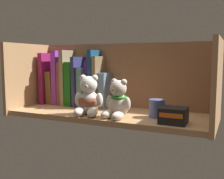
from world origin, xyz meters
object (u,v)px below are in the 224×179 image
at_px(book_9, 96,78).
at_px(small_product_box, 173,115).
at_px(book_1, 55,87).
at_px(book_5, 75,83).
at_px(pillar_candle, 157,108).
at_px(book_6, 81,81).
at_px(book_4, 70,77).
at_px(teddy_bear_larger, 89,99).
at_px(book_11, 106,90).
at_px(book_8, 91,83).
at_px(book_0, 50,78).
at_px(teddy_bear_smaller, 118,101).
at_px(book_7, 86,87).
at_px(book_3, 66,83).
at_px(book_10, 100,82).
at_px(book_2, 61,77).

relative_size(book_9, small_product_box, 2.87).
xyz_separation_m(book_1, book_5, (0.11, 0.00, 0.02)).
bearing_deg(pillar_candle, book_6, 163.67).
xyz_separation_m(book_4, teddy_bear_larger, (0.20, -0.18, -0.07)).
bearing_deg(book_11, small_product_box, -28.26).
relative_size(book_4, small_product_box, 2.88).
bearing_deg(small_product_box, book_8, 156.28).
xyz_separation_m(book_6, book_8, (0.05, 0.00, -0.01)).
xyz_separation_m(book_1, book_8, (0.20, 0.00, 0.03)).
bearing_deg(book_6, book_4, 180.00).
xyz_separation_m(book_0, teddy_bear_larger, (0.32, -0.18, -0.06)).
bearing_deg(book_5, book_8, 0.00).
bearing_deg(teddy_bear_larger, book_8, 116.24).
bearing_deg(teddy_bear_smaller, book_7, 142.94).
bearing_deg(small_product_box, book_3, 161.85).
height_order(book_8, teddy_bear_smaller, book_8).
height_order(book_1, book_10, book_10).
relative_size(book_2, teddy_bear_larger, 1.64).
xyz_separation_m(book_1, book_11, (0.27, 0.00, -0.00)).
bearing_deg(book_7, book_3, 180.00).
bearing_deg(book_7, teddy_bear_smaller, -37.06).
bearing_deg(book_4, book_3, 180.00).
distance_m(book_5, teddy_bear_smaller, 0.34).
bearing_deg(book_11, book_3, 180.00).
xyz_separation_m(book_2, book_7, (0.14, 0.00, -0.04)).
bearing_deg(small_product_box, book_9, 154.97).
bearing_deg(book_1, book_11, 0.00).
distance_m(book_6, teddy_bear_larger, 0.23).
height_order(book_10, book_11, book_10).
relative_size(book_3, small_product_box, 2.27).
xyz_separation_m(book_9, book_11, (0.05, 0.00, -0.05)).
xyz_separation_m(book_0, book_4, (0.11, 0.00, 0.01)).
height_order(book_7, pillar_candle, book_7).
xyz_separation_m(book_1, book_3, (0.06, 0.00, 0.02)).
xyz_separation_m(book_9, book_10, (0.02, 0.00, -0.01)).
xyz_separation_m(book_2, small_product_box, (0.57, -0.18, -0.10)).
bearing_deg(book_9, book_4, 180.00).
relative_size(book_9, teddy_bear_larger, 1.64).
bearing_deg(book_2, teddy_bear_larger, -35.02).
bearing_deg(book_1, book_5, 0.00).
bearing_deg(book_11, book_5, 180.00).
height_order(book_0, book_1, book_0).
relative_size(book_3, book_10, 0.89).
distance_m(book_8, teddy_bear_smaller, 0.28).
height_order(book_10, pillar_candle, book_10).
distance_m(book_7, teddy_bear_smaller, 0.30).
relative_size(book_0, book_3, 1.20).
bearing_deg(book_2, book_9, 0.00).
bearing_deg(book_5, book_4, 180.00).
bearing_deg(book_8, small_product_box, -23.72).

